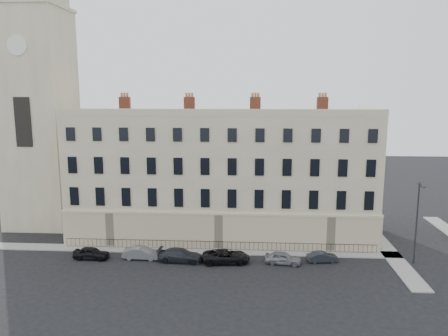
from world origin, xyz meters
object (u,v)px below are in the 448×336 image
Objects in this scene: car_b at (142,253)px; streetlamp at (417,219)px; car_a at (91,253)px; car_c at (180,255)px; car_e at (283,258)px; car_f at (322,257)px; car_d at (226,256)px.

car_b is 0.46× the size of streetlamp.
car_b is (5.36, 0.37, 0.01)m from car_a.
car_c is at bearing -87.70° from car_a.
car_a reaches higher than car_e.
streetlamp is (33.94, 0.80, 4.16)m from car_a.
car_e is (10.73, 0.02, -0.04)m from car_c.
streetlamp is at bearing -98.50° from car_f.
car_a is 1.01× the size of car_e.
car_c is 1.26× the size of car_e.
car_f is at bearing -70.99° from car_e.
car_b is 9.11m from car_d.
car_b is 19.18m from car_f.
streetlamp is (19.49, 0.91, 4.12)m from car_d.
car_f is at bearing -85.45° from car_a.
car_b reaches higher than car_e.
car_c is (4.27, -0.48, 0.03)m from car_b.
car_d is at bearing -86.40° from car_c.
car_c is at bearing -95.00° from car_b.
streetlamp reaches higher than car_e.
car_b is at bearing 172.58° from streetlamp.
car_e is at bearing -87.32° from car_a.
car_e is at bearing 175.43° from streetlamp.
car_e is (20.36, -0.08, -0.01)m from car_a.
car_d reaches higher than car_c.
car_a is at bearing 82.58° from car_f.
car_e is at bearing -90.38° from car_b.
car_c is 0.95× the size of car_d.
car_d reaches higher than car_e.
car_c is at bearing 98.48° from car_e.
car_c reaches higher than car_f.
car_e is 4.26m from car_f.
car_a is 14.46m from car_d.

